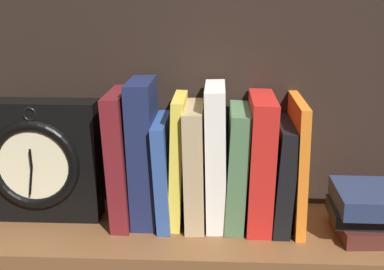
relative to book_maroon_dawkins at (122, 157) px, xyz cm
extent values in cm
cube|color=brown|center=(14.13, -2.83, -12.79)|extent=(93.86, 24.70, 2.50)
cube|color=black|center=(14.13, 8.92, 9.36)|extent=(93.86, 1.20, 41.80)
cube|color=maroon|center=(0.00, 0.00, 0.00)|extent=(4.14, 14.45, 23.19)
cube|color=#192147|center=(3.95, 0.00, 0.98)|extent=(4.93, 12.29, 25.15)
cube|color=#2D4C8E|center=(7.45, 0.00, -2.35)|extent=(3.16, 14.62, 18.46)
cube|color=gold|center=(9.88, 0.00, -0.35)|extent=(2.76, 12.16, 22.43)
cube|color=tan|center=(12.84, 0.00, -1.17)|extent=(3.77, 14.41, 20.80)
cube|color=silver|center=(16.46, 0.00, 0.59)|extent=(3.92, 13.35, 24.32)
cube|color=#476B44|center=(20.06, 0.00, -1.33)|extent=(4.13, 13.95, 20.53)
cube|color=red|center=(24.04, 0.00, -0.31)|extent=(4.64, 15.40, 22.55)
cube|color=black|center=(27.82, 0.00, -2.52)|extent=(3.73, 15.91, 18.16)
cube|color=orange|center=(30.36, 0.00, -0.52)|extent=(1.85, 16.64, 22.05)
cube|color=black|center=(-14.74, 0.07, -0.85)|extent=(21.38, 5.88, 21.38)
torus|color=black|center=(-14.74, -3.27, -0.84)|extent=(16.03, 1.97, 16.03)
cylinder|color=beige|center=(-14.74, -3.27, -0.84)|extent=(12.93, 0.60, 12.93)
cube|color=black|center=(-14.79, -3.77, 0.74)|extent=(0.40, 0.30, 3.17)
cube|color=black|center=(-15.10, -3.77, -3.35)|extent=(1.02, 0.30, 5.05)
torus|color=black|center=(-14.74, -2.87, 8.17)|extent=(2.44, 0.44, 2.44)
cube|color=#471E19|center=(43.95, -5.09, -10.25)|extent=(14.89, 11.64, 2.58)
cube|color=black|center=(44.63, -4.17, -7.82)|extent=(17.90, 10.86, 2.27)
cube|color=#232D4C|center=(43.57, -4.38, -5.10)|extent=(14.35, 13.19, 3.17)
camera|label=1|loc=(16.79, -88.10, 28.76)|focal=50.00mm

